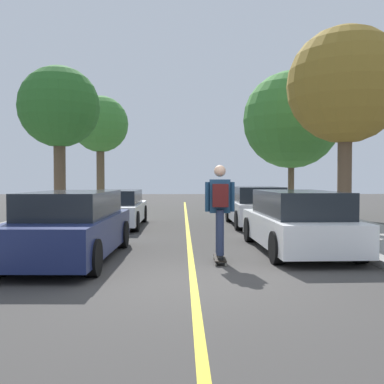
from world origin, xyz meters
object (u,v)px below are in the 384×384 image
(street_tree_right_nearest, at_px, (345,86))
(skateboarder, at_px, (220,205))
(parked_car_left_near, at_px, (117,208))
(street_tree_left_near, at_px, (100,125))
(street_tree_right_near, at_px, (291,120))
(skateboard, at_px, (220,258))
(street_tree_left_nearest, at_px, (59,108))
(parked_car_left_nearest, at_px, (72,226))
(parked_car_right_nearest, at_px, (297,221))
(parked_car_right_near, at_px, (257,207))

(street_tree_right_nearest, height_order, skateboarder, street_tree_right_nearest)
(parked_car_left_near, relative_size, street_tree_left_near, 0.73)
(street_tree_right_near, bearing_deg, street_tree_right_nearest, -90.00)
(street_tree_right_nearest, relative_size, skateboard, 7.09)
(street_tree_left_nearest, bearing_deg, parked_car_left_nearest, -72.87)
(parked_car_left_near, bearing_deg, skateboarder, -65.85)
(parked_car_right_nearest, relative_size, skateboard, 5.27)
(parked_car_left_near, bearing_deg, parked_car_right_near, 1.37)
(parked_car_right_nearest, distance_m, skateboard, 2.36)
(parked_car_right_nearest, xyz_separation_m, street_tree_right_nearest, (2.22, 3.10, 3.71))
(street_tree_right_near, bearing_deg, skateboarder, -110.65)
(street_tree_left_near, relative_size, skateboard, 7.13)
(street_tree_right_nearest, bearing_deg, skateboard, -132.92)
(parked_car_right_near, bearing_deg, street_tree_left_nearest, 173.01)
(street_tree_right_nearest, bearing_deg, street_tree_left_nearest, 160.91)
(street_tree_left_nearest, bearing_deg, street_tree_right_near, 19.01)
(street_tree_left_nearest, relative_size, street_tree_right_near, 0.90)
(parked_car_left_near, distance_m, street_tree_right_nearest, 8.34)
(parked_car_left_near, distance_m, parked_car_right_nearest, 7.23)
(street_tree_left_near, bearing_deg, skateboarder, -71.66)
(parked_car_right_near, xyz_separation_m, street_tree_right_nearest, (2.23, -2.36, 3.71))
(parked_car_left_near, distance_m, skateboarder, 7.34)
(parked_car_right_near, bearing_deg, parked_car_left_nearest, -127.45)
(parked_car_right_near, relative_size, skateboard, 4.98)
(street_tree_right_nearest, bearing_deg, parked_car_left_nearest, -150.58)
(parked_car_left_nearest, relative_size, parked_car_right_nearest, 1.02)
(street_tree_right_near, distance_m, skateboarder, 12.03)
(parked_car_right_nearest, distance_m, street_tree_left_nearest, 10.14)
(street_tree_right_nearest, bearing_deg, street_tree_right_near, 90.00)
(parked_car_right_nearest, xyz_separation_m, parked_car_right_near, (-0.00, 5.46, -0.01))
(parked_car_left_nearest, relative_size, parked_car_right_near, 1.08)
(parked_car_left_nearest, xyz_separation_m, street_tree_left_near, (-2.23, 15.31, 3.89))
(street_tree_left_near, relative_size, street_tree_right_nearest, 1.01)
(skateboard, bearing_deg, skateboarder, -91.82)
(street_tree_left_nearest, distance_m, street_tree_left_near, 8.09)
(street_tree_right_nearest, relative_size, street_tree_right_near, 0.96)
(parked_car_left_nearest, height_order, street_tree_right_nearest, street_tree_right_nearest)
(parked_car_left_near, xyz_separation_m, street_tree_right_near, (7.09, 4.20, 3.62))
(parked_car_left_nearest, bearing_deg, street_tree_right_nearest, 29.42)
(parked_car_right_nearest, bearing_deg, parked_car_left_near, 132.37)
(parked_car_left_near, distance_m, skateboard, 7.31)
(parked_car_right_near, distance_m, skateboarder, 7.06)
(street_tree_left_near, distance_m, street_tree_right_near, 10.52)
(street_tree_right_near, xyz_separation_m, skateboarder, (-4.10, -10.88, -3.11))
(street_tree_left_near, height_order, street_tree_right_nearest, street_tree_left_near)
(parked_car_right_nearest, xyz_separation_m, street_tree_left_near, (-7.10, 14.41, 3.90))
(parked_car_right_nearest, xyz_separation_m, skateboarder, (-1.88, -1.34, 0.46))
(parked_car_right_nearest, bearing_deg, street_tree_left_near, 116.21)
(street_tree_left_near, bearing_deg, street_tree_right_near, -27.61)
(parked_car_left_nearest, height_order, street_tree_right_near, street_tree_right_near)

